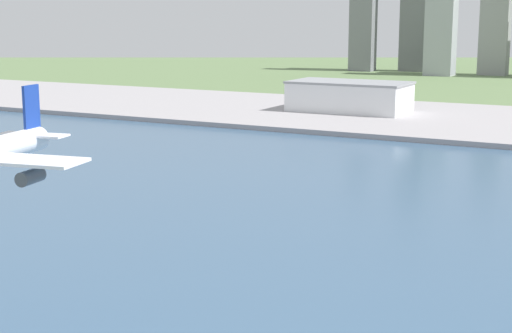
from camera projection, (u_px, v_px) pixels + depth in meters
The scene contains 5 objects.
ground_plane at pixel (318, 204), 228.44m from camera, with size 2400.00×2400.00×0.00m, color #5D764A.
water_bay at pixel (212, 259), 176.35m from camera, with size 840.00×360.00×0.15m, color #385675.
industrial_pier at pixel (469, 122), 393.12m from camera, with size 840.00×140.00×2.50m, color #9A9598.
warehouse_main at pixel (349, 96), 423.44m from camera, with size 63.48×33.84×16.26m.
distant_skyline at pixel (478, 15), 708.36m from camera, with size 236.59×62.60×135.16m.
Camera 1 is at (87.67, 95.07, 54.31)m, focal length 54.97 mm.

